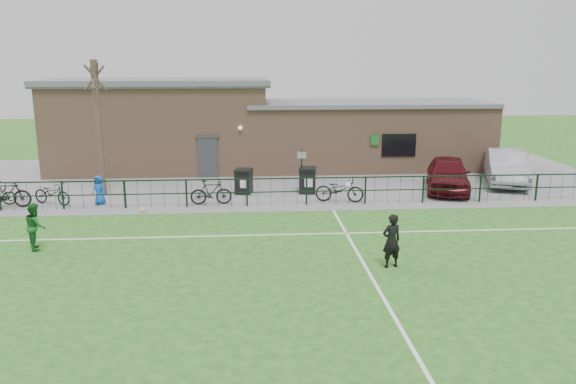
{
  "coord_description": "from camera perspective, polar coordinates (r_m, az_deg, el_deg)",
  "views": [
    {
      "loc": [
        -1.43,
        -14.8,
        6.01
      ],
      "look_at": [
        0.0,
        5.0,
        1.3
      ],
      "focal_mm": 35.0,
      "sensor_mm": 36.0,
      "label": 1
    }
  ],
  "objects": [
    {
      "name": "sign_post",
      "position": [
        25.58,
        1.39,
        2.1
      ],
      "size": [
        0.07,
        0.07,
        2.0
      ],
      "primitive_type": "cylinder",
      "rotation": [
        0.0,
        0.0,
        -0.11
      ],
      "color": "black",
      "rests_on": "paving_strip"
    },
    {
      "name": "car_maroon",
      "position": [
        27.12,
        15.92,
        1.78
      ],
      "size": [
        3.17,
        4.99,
        1.58
      ],
      "primitive_type": "imported",
      "rotation": [
        0.0,
        0.0,
        -0.3
      ],
      "color": "#480C11",
      "rests_on": "paving_strip"
    },
    {
      "name": "ground",
      "position": [
        16.04,
        1.3,
        -8.67
      ],
      "size": [
        90.0,
        90.0,
        0.0
      ],
      "primitive_type": "plane",
      "color": "#235A1A",
      "rests_on": "ground"
    },
    {
      "name": "bicycle_d",
      "position": [
        23.84,
        -7.82,
        -0.03
      ],
      "size": [
        1.76,
        0.56,
        1.05
      ],
      "primitive_type": "imported",
      "rotation": [
        0.0,
        0.0,
        1.61
      ],
      "color": "black",
      "rests_on": "paving_strip"
    },
    {
      "name": "paving_strip",
      "position": [
        28.96,
        -1.21,
        1.39
      ],
      "size": [
        34.0,
        13.0,
        0.02
      ],
      "primitive_type": "cube",
      "color": "slate",
      "rests_on": "ground"
    },
    {
      "name": "pitch_line_touch",
      "position": [
        23.43,
        -0.49,
        -1.51
      ],
      "size": [
        28.0,
        0.1,
        0.01
      ],
      "primitive_type": "cube",
      "color": "white",
      "rests_on": "ground"
    },
    {
      "name": "ball_ground",
      "position": [
        23.27,
        -14.61,
        -1.79
      ],
      "size": [
        0.21,
        0.21,
        0.21
      ],
      "primitive_type": "sphere",
      "color": "white",
      "rests_on": "ground"
    },
    {
      "name": "clubhouse",
      "position": [
        31.53,
        -3.13,
        6.43
      ],
      "size": [
        24.25,
        5.4,
        4.96
      ],
      "color": "#A2785A",
      "rests_on": "ground"
    },
    {
      "name": "bicycle_e",
      "position": [
        24.14,
        5.25,
        0.25
      ],
      "size": [
        2.17,
        1.15,
        1.09
      ],
      "primitive_type": "imported",
      "rotation": [
        0.0,
        0.0,
        1.36
      ],
      "color": "black",
      "rests_on": "paving_strip"
    },
    {
      "name": "bicycle_b",
      "position": [
        25.84,
        -26.63,
        -0.2
      ],
      "size": [
        1.92,
        0.62,
        1.14
      ],
      "primitive_type": "imported",
      "rotation": [
        0.0,
        0.0,
        1.62
      ],
      "color": "black",
      "rests_on": "paving_strip"
    },
    {
      "name": "outfield_player",
      "position": [
        19.88,
        -24.28,
        -3.19
      ],
      "size": [
        0.82,
        0.91,
        1.52
      ],
      "primitive_type": "imported",
      "rotation": [
        0.0,
        0.0,
        1.98
      ],
      "color": "#1A5C23",
      "rests_on": "ground"
    },
    {
      "name": "car_silver",
      "position": [
        29.62,
        21.29,
        2.41
      ],
      "size": [
        3.3,
        5.35,
        1.67
      ],
      "primitive_type": "imported",
      "rotation": [
        0.0,
        0.0,
        -0.33
      ],
      "color": "#94959B",
      "rests_on": "paving_strip"
    },
    {
      "name": "pitch_line_mid",
      "position": [
        19.79,
        0.21,
        -4.32
      ],
      "size": [
        28.0,
        0.1,
        0.01
      ],
      "primitive_type": "cube",
      "color": "white",
      "rests_on": "ground"
    },
    {
      "name": "wheelie_bin_left",
      "position": [
        25.67,
        -4.51,
        1.01
      ],
      "size": [
        0.85,
        0.92,
        1.04
      ],
      "primitive_type": "cube",
      "rotation": [
        0.0,
        0.0,
        -0.23
      ],
      "color": "black",
      "rests_on": "paving_strip"
    },
    {
      "name": "wheelie_bin_right",
      "position": [
        25.72,
        2.0,
        1.12
      ],
      "size": [
        0.84,
        0.93,
        1.09
      ],
      "primitive_type": "cube",
      "rotation": [
        0.0,
        0.0,
        -0.16
      ],
      "color": "black",
      "rests_on": "paving_strip"
    },
    {
      "name": "bicycle_c",
      "position": [
        25.65,
        -22.84,
        -0.12
      ],
      "size": [
        1.92,
        1.33,
        0.96
      ],
      "primitive_type": "imported",
      "rotation": [
        0.0,
        0.0,
        1.15
      ],
      "color": "black",
      "rests_on": "paving_strip"
    },
    {
      "name": "perimeter_fence",
      "position": [
        23.48,
        -0.53,
        0.03
      ],
      "size": [
        28.0,
        0.1,
        1.2
      ],
      "primitive_type": "cube",
      "color": "black",
      "rests_on": "ground"
    },
    {
      "name": "spectator_child",
      "position": [
        24.92,
        -18.65,
        0.2
      ],
      "size": [
        0.71,
        0.59,
        1.25
      ],
      "primitive_type": "imported",
      "rotation": [
        0.0,
        0.0,
        -0.37
      ],
      "color": "blue",
      "rests_on": "paving_strip"
    },
    {
      "name": "goalkeeper_kick",
      "position": [
        16.85,
        10.33,
        -4.73
      ],
      "size": [
        1.22,
        3.43,
        1.93
      ],
      "color": "black",
      "rests_on": "ground"
    },
    {
      "name": "pitch_line_perp",
      "position": [
        16.34,
        8.38,
        -8.38
      ],
      "size": [
        0.1,
        16.0,
        0.01
      ],
      "primitive_type": "cube",
      "color": "white",
      "rests_on": "ground"
    },
    {
      "name": "bare_tree",
      "position": [
        26.31,
        -18.67,
        6.08
      ],
      "size": [
        0.3,
        0.3,
        6.0
      ],
      "primitive_type": "cylinder",
      "color": "#45332A",
      "rests_on": "ground"
    }
  ]
}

